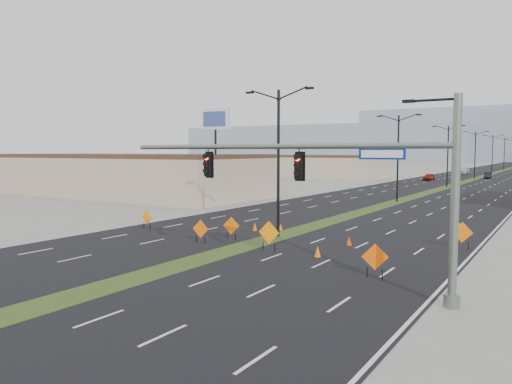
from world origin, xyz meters
The scene contains 28 objects.
ground centered at (0.00, 0.00, 0.00)m, with size 600.00×600.00×0.00m, color gray.
road_surface centered at (0.00, 100.00, 0.00)m, with size 25.00×400.00×0.02m, color black.
median_strip centered at (0.00, 100.00, 0.00)m, with size 2.00×400.00×0.04m, color #324B1A.
building_sw_near centered at (-35.00, 30.00, 2.50)m, with size 40.00×16.00×5.00m, color tan.
building_sw_far centered at (-32.00, 85.00, 2.25)m, with size 30.00×14.00×4.50m, color tan.
mesa_west centered at (-120.00, 280.00, 11.00)m, with size 180.00×50.00×22.00m, color #8A9BAC.
mesa_backdrop centered at (-30.00, 320.00, 16.00)m, with size 140.00×50.00×32.00m, color #8A9BAC.
signal_mast centered at (8.56, 2.00, 4.79)m, with size 16.30×0.60×8.00m.
streetlight_0 centered at (0.00, 12.00, 5.42)m, with size 5.15×0.24×10.02m.
streetlight_1 centered at (0.00, 40.00, 5.42)m, with size 5.15×0.24×10.02m.
streetlight_2 centered at (0.00, 68.00, 5.42)m, with size 5.15×0.24×10.02m.
streetlight_3 centered at (0.00, 96.00, 5.42)m, with size 5.15×0.24×10.02m.
streetlight_4 centered at (0.00, 124.00, 5.42)m, with size 5.15×0.24×10.02m.
streetlight_5 centered at (0.00, 152.00, 5.42)m, with size 5.15×0.24×10.02m.
car_left centered at (-6.74, 84.90, 0.72)m, with size 1.71×4.26×1.45m, color maroon.
car_mid centered at (2.20, 99.09, 0.69)m, with size 1.45×4.16×1.37m, color black.
car_far centered at (-6.07, 118.96, 0.82)m, with size 2.30×5.66×1.64m, color silver.
construction_sign_0 centered at (-9.96, 9.57, 0.89)m, with size 1.14×0.15×1.51m.
construction_sign_1 centered at (-2.93, 7.17, 0.90)m, with size 1.15×0.12×1.54m.
construction_sign_2 centered at (-2.08, 9.35, 0.90)m, with size 1.13×0.29×1.54m.
construction_sign_3 centered at (2.00, 7.37, 1.07)m, with size 1.36×0.07×1.81m.
construction_sign_4 centered at (9.34, 4.58, 0.96)m, with size 1.14×0.55×1.64m.
construction_sign_5 centered at (11.50, 14.10, 0.97)m, with size 1.24×0.10×1.65m.
cone_0 centered at (-2.76, 13.38, 0.31)m, with size 0.37×0.37×0.62m, color #EA4E04.
cone_1 centered at (5.10, 7.45, 0.32)m, with size 0.38×0.38×0.63m, color orange.
cone_2 centered at (5.31, 11.62, 0.30)m, with size 0.36×0.36×0.60m, color red.
cone_3 centered at (-1.23, 14.54, 0.27)m, with size 0.32×0.32×0.54m, color orange.
pole_sign_west centered at (-15.55, 25.73, 8.59)m, with size 3.43×0.70×10.46m.
Camera 1 is at (16.72, -17.54, 5.89)m, focal length 35.00 mm.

